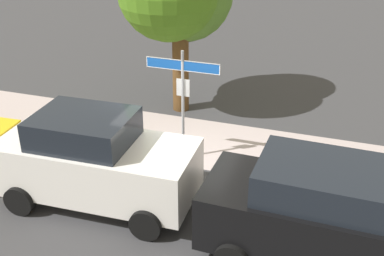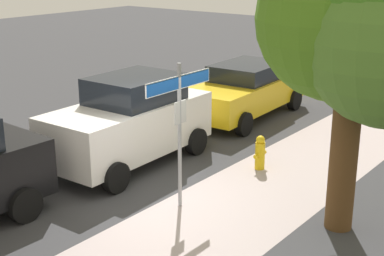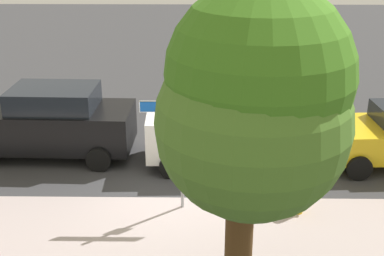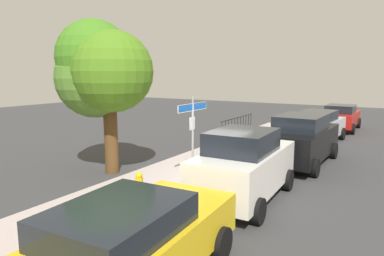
{
  "view_description": "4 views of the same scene",
  "coord_description": "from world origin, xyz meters",
  "px_view_note": "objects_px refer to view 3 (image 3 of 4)",
  "views": [
    {
      "loc": [
        3.45,
        -9.64,
        6.15
      ],
      "look_at": [
        0.2,
        -0.0,
        1.06
      ],
      "focal_mm": 46.27,
      "sensor_mm": 36.0,
      "label": 1
    },
    {
      "loc": [
        7.33,
        6.54,
        4.6
      ],
      "look_at": [
        -0.71,
        0.26,
        1.39
      ],
      "focal_mm": 52.08,
      "sensor_mm": 36.0,
      "label": 2
    },
    {
      "loc": [
        -0.51,
        10.29,
        5.96
      ],
      "look_at": [
        -0.37,
        -0.04,
        1.75
      ],
      "focal_mm": 47.23,
      "sensor_mm": 36.0,
      "label": 3
    },
    {
      "loc": [
        -9.93,
        -5.54,
        3.51
      ],
      "look_at": [
        0.46,
        0.81,
        1.58
      ],
      "focal_mm": 32.41,
      "sensor_mm": 36.0,
      "label": 4
    }
  ],
  "objects_px": {
    "car_white": "(226,127)",
    "fire_hydrant": "(299,197)",
    "car_black": "(48,122)",
    "street_sign": "(182,127)",
    "shade_tree": "(255,98)"
  },
  "relations": [
    {
      "from": "shade_tree",
      "to": "car_white",
      "type": "xyz_separation_m",
      "value": [
        0.09,
        -5.3,
        -2.61
      ]
    },
    {
      "from": "shade_tree",
      "to": "car_black",
      "type": "xyz_separation_m",
      "value": [
        4.88,
        -5.67,
        -2.63
      ]
    },
    {
      "from": "car_white",
      "to": "car_black",
      "type": "bearing_deg",
      "value": -6.46
    },
    {
      "from": "street_sign",
      "to": "shade_tree",
      "type": "xyz_separation_m",
      "value": [
        -1.17,
        2.97,
        1.65
      ]
    },
    {
      "from": "car_white",
      "to": "car_black",
      "type": "xyz_separation_m",
      "value": [
        4.79,
        -0.38,
        -0.02
      ]
    },
    {
      "from": "shade_tree",
      "to": "fire_hydrant",
      "type": "bearing_deg",
      "value": -116.69
    },
    {
      "from": "car_black",
      "to": "street_sign",
      "type": "bearing_deg",
      "value": 145.39
    },
    {
      "from": "street_sign",
      "to": "fire_hydrant",
      "type": "relative_size",
      "value": 3.53
    },
    {
      "from": "car_white",
      "to": "car_black",
      "type": "height_order",
      "value": "car_white"
    },
    {
      "from": "street_sign",
      "to": "car_white",
      "type": "relative_size",
      "value": 0.67
    },
    {
      "from": "car_white",
      "to": "fire_hydrant",
      "type": "height_order",
      "value": "car_white"
    },
    {
      "from": "street_sign",
      "to": "shade_tree",
      "type": "distance_m",
      "value": 3.59
    },
    {
      "from": "car_black",
      "to": "car_white",
      "type": "bearing_deg",
      "value": 177.04
    },
    {
      "from": "car_white",
      "to": "fire_hydrant",
      "type": "xyz_separation_m",
      "value": [
        -1.48,
        2.53,
        -0.61
      ]
    },
    {
      "from": "street_sign",
      "to": "car_black",
      "type": "relative_size",
      "value": 0.59
    }
  ]
}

